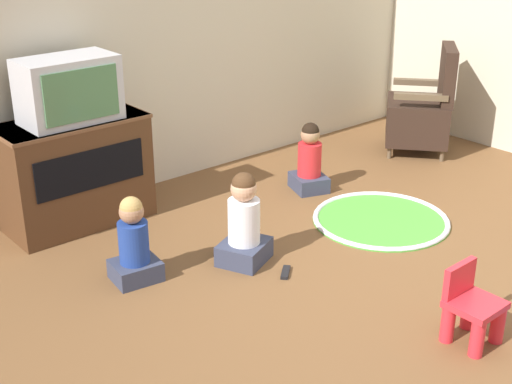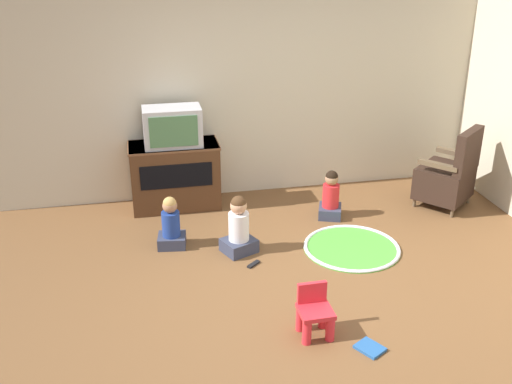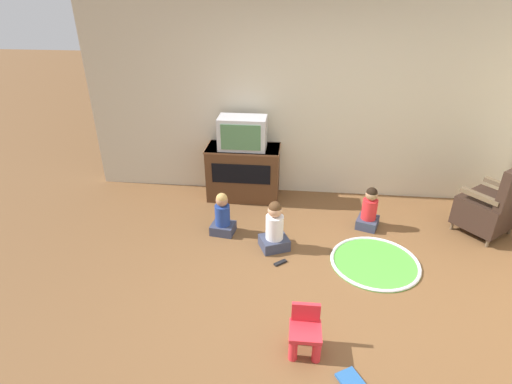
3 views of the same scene
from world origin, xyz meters
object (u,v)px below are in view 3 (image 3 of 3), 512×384
Objects in this scene: child_watching_right at (275,228)px; book at (351,381)px; tv_cabinet at (243,172)px; child_watching_left at (369,210)px; television at (242,133)px; yellow_kid_chair at (305,333)px; black_armchair at (491,207)px; child_watching_center at (223,216)px; remote_control at (280,263)px.

child_watching_right reaches higher than book.
tv_cabinet is 1.74m from child_watching_left.
television reaches higher than yellow_kid_chair.
child_watching_left is at bearing 3.18° from child_watching_right.
black_armchair reaches higher than child_watching_center.
television is at bearing 90.16° from child_watching_left.
child_watching_left is at bearing 67.70° from yellow_kid_chair.
remote_control is at bearing -67.53° from television.
yellow_kid_chair is at bearing -71.79° from tv_cabinet.
child_watching_right is at bearing -8.19° from book.
television is 2.43× the size of book.
child_watching_left reaches higher than book.
book is (-0.42, -2.24, -0.22)m from child_watching_left.
child_watching_center is at bearing -97.56° from tv_cabinet.
remote_control is at bearing -7.05° from book.
child_watching_center is 3.73× the size of remote_control.
remote_control is (-1.03, -0.85, -0.22)m from child_watching_left.
black_armchair is (3.00, -0.58, -0.59)m from television.
black_armchair is 2.89m from book.
tv_cabinet reaches higher than child_watching_center.
remote_control is at bearing -28.63° from child_watching_center.
child_watching_left is 1.35m from remote_control.
child_watching_center is at bearing 103.19° from remote_control.
child_watching_right reaches higher than remote_control.
child_watching_right is 0.39m from remote_control.
yellow_kid_chair is at bearing 178.46° from child_watching_left.
television is 1.44m from child_watching_right.
tv_cabinet is at bearing -51.40° from black_armchair.
yellow_kid_chair is at bearing -71.57° from television.
child_watching_left is at bearing -0.73° from remote_control.
child_watching_left is 2.29m from book.
remote_control is (-0.25, 1.11, -0.17)m from yellow_kid_chair.
child_watching_left is 3.78× the size of remote_control.
tv_cabinet is 3.12m from book.
yellow_kid_chair is at bearing 21.36° from book.
black_armchair is 1.73× the size of child_watching_left.
television reaches higher than child_watching_left.
remote_control is (0.59, -1.44, -0.94)m from television.
yellow_kid_chair is 2.85× the size of remote_control.
child_watching_right is at bearing 66.42° from remote_control.
child_watching_right is at bearing 136.89° from child_watching_left.
child_watching_center is (-3.12, -0.33, -0.13)m from black_armchair.
television reaches higher than tv_cabinet.
black_armchair is at bearing -69.87° from child_watching_left.
television is at bearing 107.65° from yellow_kid_chair.
book is at bearing -91.15° from child_watching_right.
child_watching_left is at bearing -19.82° from television.
black_armchair is 1.75× the size of child_watching_center.
yellow_kid_chair is (-2.15, -1.97, -0.19)m from black_armchair.
television is 1.04× the size of child_watching_right.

